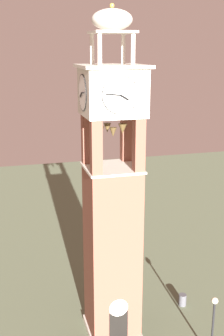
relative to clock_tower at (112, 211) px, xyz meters
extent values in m
plane|color=#5B664C|center=(0.00, 0.00, -7.92)|extent=(80.00, 80.00, 0.00)
cube|color=brown|center=(0.00, 0.00, -2.72)|extent=(2.84, 2.84, 10.41)
cube|color=silver|center=(0.00, 0.00, -7.74)|extent=(3.04, 3.04, 0.35)
cube|color=black|center=(0.00, -1.44, -6.77)|extent=(1.10, 0.04, 2.20)
cylinder|color=silver|center=(0.00, -1.44, -5.37)|extent=(1.10, 0.04, 1.10)
cube|color=brown|center=(-1.14, -1.14, 3.96)|extent=(0.56, 0.56, 2.95)
cube|color=brown|center=(1.14, -1.14, 3.96)|extent=(0.56, 0.56, 2.95)
cube|color=brown|center=(-1.14, 1.14, 3.96)|extent=(0.56, 0.56, 2.95)
cube|color=brown|center=(1.14, 1.14, 3.96)|extent=(0.56, 0.56, 2.95)
cube|color=silver|center=(0.00, 0.00, 2.55)|extent=(3.00, 3.00, 0.12)
cone|color=brown|center=(0.63, 0.13, 4.66)|extent=(0.48, 0.48, 0.55)
cone|color=brown|center=(-0.09, 0.63, 4.66)|extent=(0.41, 0.41, 0.51)
cone|color=brown|center=(-0.63, 0.09, 4.66)|extent=(0.47, 0.47, 0.36)
cone|color=brown|center=(-0.11, -0.63, 4.66)|extent=(0.39, 0.39, 0.49)
cube|color=silver|center=(0.00, 0.00, 6.66)|extent=(3.08, 3.08, 2.46)
cylinder|color=white|center=(0.00, -1.56, 6.66)|extent=(1.87, 0.05, 1.87)
torus|color=black|center=(0.00, -1.56, 6.66)|extent=(1.89, 0.06, 1.89)
cube|color=black|center=(0.20, -1.62, 6.54)|extent=(0.45, 0.03, 0.32)
cube|color=black|center=(-0.37, -1.62, 6.70)|extent=(0.75, 0.03, 0.14)
cylinder|color=white|center=(0.00, 1.56, 6.66)|extent=(1.87, 0.05, 1.87)
torus|color=black|center=(0.00, 1.56, 6.66)|extent=(1.89, 0.06, 1.89)
cube|color=black|center=(0.20, 1.62, 6.54)|extent=(0.45, 0.03, 0.32)
cube|color=black|center=(-0.37, 1.62, 6.70)|extent=(0.75, 0.03, 0.14)
cylinder|color=white|center=(-1.56, 0.00, 6.66)|extent=(0.05, 1.87, 1.87)
torus|color=black|center=(-1.56, 0.00, 6.66)|extent=(0.06, 1.89, 1.89)
cube|color=black|center=(-1.62, 0.20, 6.54)|extent=(0.03, 0.45, 0.32)
cube|color=black|center=(-1.62, -0.37, 6.70)|extent=(0.03, 0.75, 0.14)
cylinder|color=white|center=(1.56, 0.00, 6.66)|extent=(0.05, 1.87, 1.87)
torus|color=black|center=(1.56, 0.00, 6.66)|extent=(0.06, 1.89, 1.89)
cube|color=black|center=(1.62, 0.20, 6.54)|extent=(0.03, 0.45, 0.32)
cube|color=black|center=(1.62, -0.37, 6.70)|extent=(0.03, 0.75, 0.14)
cube|color=silver|center=(0.00, 0.00, 7.97)|extent=(3.44, 3.44, 0.16)
cylinder|color=silver|center=(-0.85, -0.85, 8.81)|extent=(0.22, 0.22, 1.52)
cylinder|color=silver|center=(0.85, -0.85, 8.81)|extent=(0.22, 0.22, 1.52)
cylinder|color=silver|center=(-0.85, 0.85, 8.81)|extent=(0.22, 0.22, 1.52)
cylinder|color=silver|center=(0.85, 0.85, 8.81)|extent=(0.22, 0.22, 1.52)
cube|color=silver|center=(0.00, 0.00, 9.63)|extent=(2.14, 2.14, 0.12)
ellipsoid|color=silver|center=(0.00, 0.00, 10.22)|extent=(2.06, 2.06, 1.07)
sphere|color=#B79338|center=(0.00, 0.00, 10.88)|extent=(0.24, 0.24, 0.24)
cylinder|color=black|center=(4.73, -3.74, -6.17)|extent=(0.12, 0.12, 3.50)
sphere|color=#F9EFCC|center=(4.73, -3.74, -4.24)|extent=(0.36, 0.36, 0.36)
cylinder|color=#4C4C51|center=(5.30, 1.30, -7.52)|extent=(0.52, 0.52, 0.80)
camera|label=1|loc=(-5.74, -21.13, 8.83)|focal=44.44mm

